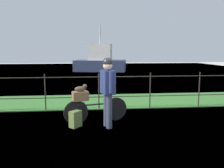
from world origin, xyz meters
TOP-DOWN VIEW (x-y plane):
  - ground_plane at (0.00, 0.00)m, footprint 60.00×60.00m
  - grass_strip at (0.00, 3.14)m, footprint 27.00×2.40m
  - harbor_water at (0.00, 12.99)m, footprint 30.00×30.00m
  - iron_fence at (0.00, 1.99)m, footprint 18.04×0.04m
  - bicycle_main at (-0.97, 0.65)m, footprint 1.63×0.48m
  - wooden_crate at (-1.34, 0.55)m, footprint 0.43×0.33m
  - terrier_dog at (-1.32, 0.56)m, footprint 0.32×0.21m
  - cyclist_person at (-0.68, 0.26)m, footprint 0.35×0.53m
  - backpack_on_paving at (-1.47, 0.34)m, footprint 0.32×0.33m
  - moored_boat_near at (-0.06, 15.63)m, footprint 4.78×3.02m

SIDE VIEW (x-z plane):
  - ground_plane at x=0.00m, z-range 0.00..0.00m
  - harbor_water at x=0.00m, z-range 0.00..0.00m
  - grass_strip at x=0.00m, z-range 0.00..0.03m
  - backpack_on_paving at x=-1.47m, z-range 0.00..0.40m
  - bicycle_main at x=-0.97m, z-range 0.02..0.63m
  - iron_fence at x=0.00m, z-range 0.09..1.23m
  - wooden_crate at x=-1.34m, z-range 0.61..0.84m
  - moored_boat_near at x=-0.06m, z-range -1.13..2.85m
  - terrier_dog at x=-1.32m, z-range 0.82..1.00m
  - cyclist_person at x=-0.68m, z-range 0.16..1.84m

